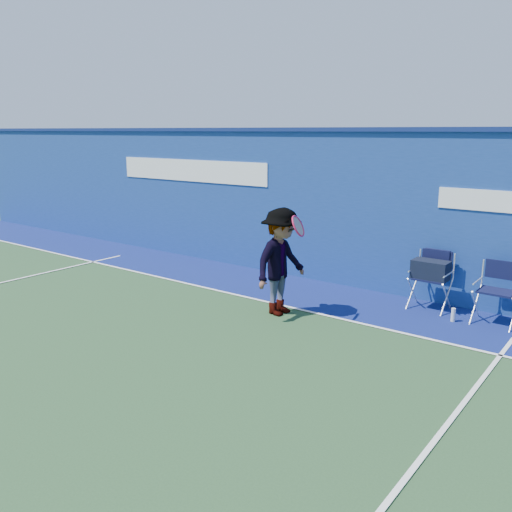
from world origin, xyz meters
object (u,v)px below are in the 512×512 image
Objects in this scene: directors_chair_right at (495,305)px; tennis_player at (281,262)px; water_bottle at (453,315)px; directors_chair_left at (430,285)px.

directors_chair_right is 3.48m from tennis_player.
directors_chair_right reaches higher than water_bottle.
directors_chair_left is at bearing 42.21° from tennis_player.
tennis_player is at bearing -137.79° from directors_chair_left.
tennis_player reaches higher than water_bottle.
directors_chair_left reaches higher than water_bottle.
directors_chair_right is 0.66m from water_bottle.
tennis_player reaches higher than directors_chair_left.
water_bottle is 0.13× the size of tennis_player.
water_bottle is (-0.55, -0.30, -0.20)m from directors_chair_right.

